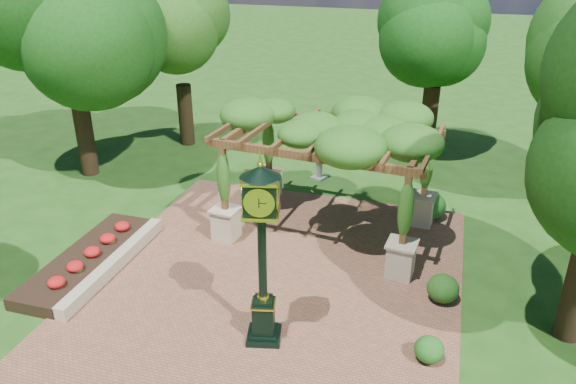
# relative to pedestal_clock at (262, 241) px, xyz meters

# --- Properties ---
(ground) EXTENTS (120.00, 120.00, 0.00)m
(ground) POSITION_rel_pedestal_clock_xyz_m (-0.48, 1.12, -2.72)
(ground) COLOR #1E4714
(ground) RESTS_ON ground
(brick_plaza) EXTENTS (10.00, 12.00, 0.04)m
(brick_plaza) POSITION_rel_pedestal_clock_xyz_m (-0.48, 2.12, -2.70)
(brick_plaza) COLOR brown
(brick_plaza) RESTS_ON ground
(border_wall) EXTENTS (0.35, 5.00, 0.40)m
(border_wall) POSITION_rel_pedestal_clock_xyz_m (-5.08, 1.62, -2.52)
(border_wall) COLOR #C6B793
(border_wall) RESTS_ON ground
(flower_bed) EXTENTS (1.50, 5.00, 0.36)m
(flower_bed) POSITION_rel_pedestal_clock_xyz_m (-5.98, 1.62, -2.54)
(flower_bed) COLOR red
(flower_bed) RESTS_ON ground
(pedestal_clock) EXTENTS (1.07, 1.07, 4.54)m
(pedestal_clock) POSITION_rel_pedestal_clock_xyz_m (0.00, 0.00, 0.00)
(pedestal_clock) COLOR black
(pedestal_clock) RESTS_ON brick_plaza
(pergola) EXTENTS (6.75, 4.62, 4.02)m
(pergola) POSITION_rel_pedestal_clock_xyz_m (0.22, 5.56, 0.58)
(pergola) COLOR beige
(pergola) RESTS_ON brick_plaza
(sundial) EXTENTS (0.65, 0.65, 0.91)m
(sundial) POSITION_rel_pedestal_clock_xyz_m (-1.01, 9.64, -2.32)
(sundial) COLOR #9C9B93
(sundial) RESTS_ON ground
(shrub_front) EXTENTS (0.85, 0.85, 0.61)m
(shrub_front) POSITION_rel_pedestal_clock_xyz_m (3.81, 0.33, -2.37)
(shrub_front) COLOR #1F5919
(shrub_front) RESTS_ON brick_plaza
(shrub_mid) EXTENTS (0.99, 0.99, 0.75)m
(shrub_mid) POSITION_rel_pedestal_clock_xyz_m (4.00, 2.74, -2.30)
(shrub_mid) COLOR #214F16
(shrub_mid) RESTS_ON brick_plaza
(shrub_back) EXTENTS (1.04, 1.04, 0.92)m
(shrub_back) POSITION_rel_pedestal_clock_xyz_m (3.37, 7.42, -2.21)
(shrub_back) COLOR #24641D
(shrub_back) RESTS_ON brick_plaza
(tree_west_near) EXTENTS (4.88, 4.88, 8.06)m
(tree_west_near) POSITION_rel_pedestal_clock_xyz_m (-9.94, 7.54, 2.83)
(tree_west_near) COLOR #352215
(tree_west_near) RESTS_ON ground
(tree_west_far) EXTENTS (3.69, 3.69, 7.03)m
(tree_west_far) POSITION_rel_pedestal_clock_xyz_m (-7.73, 11.82, 2.09)
(tree_west_far) COLOR black
(tree_west_far) RESTS_ON ground
(tree_north) EXTENTS (4.03, 4.03, 7.49)m
(tree_north) POSITION_rel_pedestal_clock_xyz_m (2.78, 13.97, 2.41)
(tree_north) COLOR #352015
(tree_north) RESTS_ON ground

